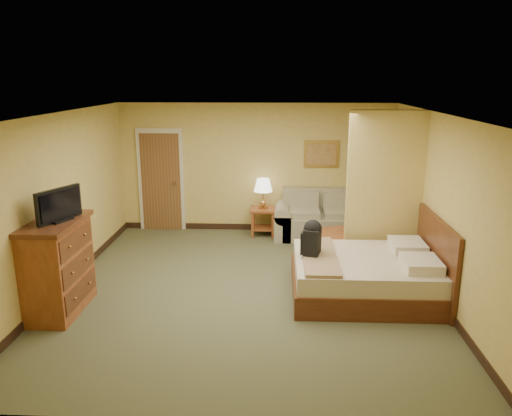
# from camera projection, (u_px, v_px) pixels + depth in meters

# --- Properties ---
(floor) EXTENTS (6.00, 6.00, 0.00)m
(floor) POSITION_uv_depth(u_px,v_px,m) (247.00, 289.00, 7.52)
(floor) COLOR #4E5034
(floor) RESTS_ON ground
(ceiling) EXTENTS (6.00, 6.00, 0.00)m
(ceiling) POSITION_uv_depth(u_px,v_px,m) (246.00, 114.00, 6.86)
(ceiling) COLOR white
(ceiling) RESTS_ON back_wall
(back_wall) EXTENTS (5.50, 0.02, 2.60)m
(back_wall) POSITION_uv_depth(u_px,v_px,m) (256.00, 168.00, 10.09)
(back_wall) COLOR tan
(back_wall) RESTS_ON floor
(left_wall) EXTENTS (0.02, 6.00, 2.60)m
(left_wall) POSITION_uv_depth(u_px,v_px,m) (60.00, 203.00, 7.31)
(left_wall) COLOR tan
(left_wall) RESTS_ON floor
(right_wall) EXTENTS (0.02, 6.00, 2.60)m
(right_wall) POSITION_uv_depth(u_px,v_px,m) (440.00, 208.00, 7.07)
(right_wall) COLOR tan
(right_wall) RESTS_ON floor
(partition) EXTENTS (1.20, 0.15, 2.60)m
(partition) POSITION_uv_depth(u_px,v_px,m) (384.00, 192.00, 7.99)
(partition) COLOR tan
(partition) RESTS_ON floor
(door) EXTENTS (0.94, 0.16, 2.10)m
(door) POSITION_uv_depth(u_px,v_px,m) (161.00, 181.00, 10.21)
(door) COLOR beige
(door) RESTS_ON floor
(baseboard) EXTENTS (5.50, 0.02, 0.12)m
(baseboard) POSITION_uv_depth(u_px,v_px,m) (256.00, 227.00, 10.40)
(baseboard) COLOR black
(baseboard) RESTS_ON floor
(loveseat) EXTENTS (1.85, 0.86, 0.93)m
(loveseat) POSITION_uv_depth(u_px,v_px,m) (321.00, 222.00, 9.87)
(loveseat) COLOR gray
(loveseat) RESTS_ON floor
(side_table) EXTENTS (0.50, 0.50, 0.55)m
(side_table) POSITION_uv_depth(u_px,v_px,m) (263.00, 217.00, 9.98)
(side_table) COLOR brown
(side_table) RESTS_ON floor
(table_lamp) EXTENTS (0.36, 0.36, 0.60)m
(table_lamp) POSITION_uv_depth(u_px,v_px,m) (263.00, 186.00, 9.82)
(table_lamp) COLOR #B27F41
(table_lamp) RESTS_ON side_table
(coffee_table) EXTENTS (0.98, 0.98, 0.50)m
(coffee_table) POSITION_uv_depth(u_px,v_px,m) (332.00, 241.00, 8.58)
(coffee_table) COLOR brown
(coffee_table) RESTS_ON floor
(wall_picture) EXTENTS (0.69, 0.04, 0.54)m
(wall_picture) POSITION_uv_depth(u_px,v_px,m) (321.00, 154.00, 9.93)
(wall_picture) COLOR #B78E3F
(wall_picture) RESTS_ON back_wall
(dresser) EXTENTS (0.63, 1.20, 1.28)m
(dresser) POSITION_uv_depth(u_px,v_px,m) (58.00, 266.00, 6.65)
(dresser) COLOR brown
(dresser) RESTS_ON floor
(tv) EXTENTS (0.33, 0.68, 0.44)m
(tv) POSITION_uv_depth(u_px,v_px,m) (59.00, 206.00, 6.43)
(tv) COLOR black
(tv) RESTS_ON dresser
(bed) EXTENTS (2.14, 1.82, 1.17)m
(bed) POSITION_uv_depth(u_px,v_px,m) (371.00, 275.00, 7.22)
(bed) COLOR #4A2211
(bed) RESTS_ON floor
(backpack) EXTENTS (0.29, 0.36, 0.55)m
(backpack) POSITION_uv_depth(u_px,v_px,m) (312.00, 238.00, 7.13)
(backpack) COLOR black
(backpack) RESTS_ON bed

